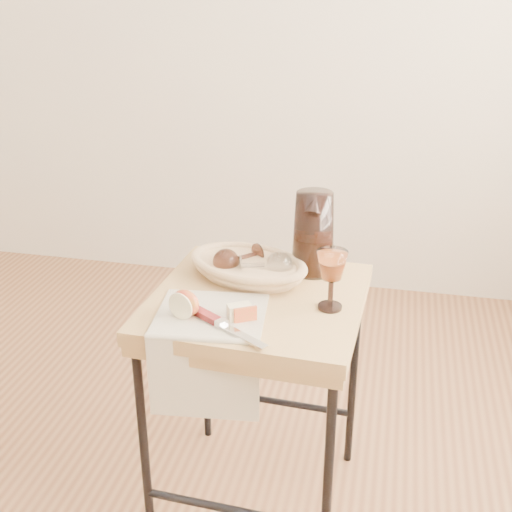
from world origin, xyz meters
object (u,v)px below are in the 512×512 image
(tea_towel, at_px, (211,315))
(goblet_lying_b, at_px, (263,265))
(wine_goblet, at_px, (331,280))
(table_knife, at_px, (224,324))
(goblet_lying_a, at_px, (240,258))
(bread_basket, at_px, (248,268))
(apple_half, at_px, (186,303))
(side_table, at_px, (258,404))
(pitcher, at_px, (313,233))

(tea_towel, xyz_separation_m, goblet_lying_b, (0.08, 0.22, 0.05))
(wine_goblet, relative_size, table_knife, 0.64)
(tea_towel, height_order, goblet_lying_a, goblet_lying_a)
(goblet_lying_b, height_order, wine_goblet, wine_goblet)
(bread_basket, relative_size, goblet_lying_b, 2.59)
(bread_basket, relative_size, goblet_lying_a, 2.57)
(goblet_lying_b, bearing_deg, apple_half, -136.83)
(tea_towel, height_order, apple_half, apple_half)
(side_table, xyz_separation_m, apple_half, (-0.14, -0.15, 0.38))
(side_table, height_order, wine_goblet, wine_goblet)
(table_knife, bearing_deg, goblet_lying_a, 129.41)
(goblet_lying_a, bearing_deg, bread_basket, 106.36)
(side_table, bearing_deg, goblet_lying_b, 93.09)
(wine_goblet, distance_m, table_knife, 0.29)
(goblet_lying_b, height_order, apple_half, goblet_lying_b)
(goblet_lying_a, relative_size, pitcher, 0.44)
(side_table, xyz_separation_m, goblet_lying_a, (-0.08, 0.12, 0.39))
(side_table, distance_m, apple_half, 0.44)
(side_table, height_order, goblet_lying_a, goblet_lying_a)
(tea_towel, bearing_deg, table_knife, -57.03)
(goblet_lying_b, xyz_separation_m, pitcher, (0.12, 0.09, 0.07))
(wine_goblet, xyz_separation_m, table_knife, (-0.23, -0.16, -0.06))
(tea_towel, distance_m, bread_basket, 0.24)
(pitcher, relative_size, table_knife, 1.10)
(tea_towel, distance_m, goblet_lying_b, 0.24)
(wine_goblet, height_order, table_knife, wine_goblet)
(bread_basket, bearing_deg, wine_goblet, -10.61)
(tea_towel, bearing_deg, apple_half, -166.32)
(wine_goblet, xyz_separation_m, apple_half, (-0.34, -0.12, -0.04))
(goblet_lying_b, bearing_deg, wine_goblet, -46.50)
(tea_towel, distance_m, goblet_lying_a, 0.25)
(tea_towel, relative_size, goblet_lying_a, 2.23)
(goblet_lying_a, distance_m, pitcher, 0.21)
(pitcher, height_order, wine_goblet, pitcher)
(goblet_lying_a, relative_size, table_knife, 0.48)
(pitcher, height_order, table_knife, pitcher)
(goblet_lying_b, relative_size, apple_half, 1.59)
(goblet_lying_b, relative_size, wine_goblet, 0.75)
(tea_towel, distance_m, wine_goblet, 0.31)
(goblet_lying_a, relative_size, goblet_lying_b, 1.01)
(pitcher, bearing_deg, table_knife, -107.04)
(apple_half, distance_m, table_knife, 0.11)
(goblet_lying_a, height_order, goblet_lying_b, same)
(tea_towel, bearing_deg, side_table, 50.13)
(bread_basket, xyz_separation_m, goblet_lying_b, (0.04, -0.02, 0.02))
(pitcher, xyz_separation_m, wine_goblet, (0.07, -0.21, -0.04))
(side_table, bearing_deg, table_knife, -101.63)
(goblet_lying_a, distance_m, wine_goblet, 0.31)
(table_knife, bearing_deg, tea_towel, 161.78)
(goblet_lying_a, relative_size, apple_half, 1.60)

